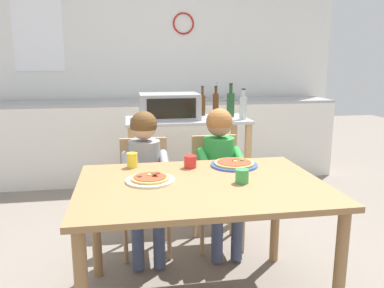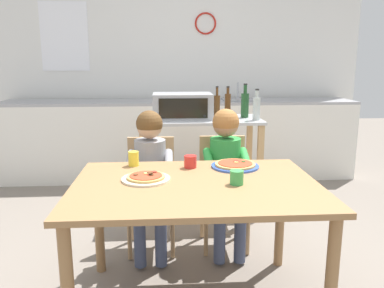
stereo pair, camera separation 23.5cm
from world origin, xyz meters
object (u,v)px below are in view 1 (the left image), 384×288
at_px(kitchen_island_cart, 187,150).
at_px(bottle_clear_vinegar, 216,106).
at_px(child_in_grey_shirt, 145,167).
at_px(bottle_tall_green_wine, 231,104).
at_px(dining_chair_right, 216,182).
at_px(bottle_brown_beer, 243,107).
at_px(bottle_slim_sauce, 202,104).
at_px(drinking_cup_red, 190,162).
at_px(dining_table, 201,199).
at_px(child_in_green_shirt, 221,162).
at_px(dining_chair_left, 145,186).
at_px(pizza_plate_blue_rimmed, 234,164).
at_px(drinking_cup_green, 242,176).
at_px(toaster_oven, 169,106).
at_px(drinking_cup_yellow, 132,160).
at_px(pizza_plate_cream, 150,179).

xyz_separation_m(kitchen_island_cart, bottle_clear_vinegar, (0.21, -0.19, 0.42)).
relative_size(kitchen_island_cart, child_in_grey_shirt, 1.06).
relative_size(bottle_tall_green_wine, dining_chair_right, 0.38).
xyz_separation_m(bottle_brown_beer, bottle_slim_sauce, (-0.31, 0.29, -0.00)).
distance_m(bottle_brown_beer, drinking_cup_red, 1.20).
xyz_separation_m(dining_table, child_in_green_shirt, (0.27, 0.64, 0.03)).
bearing_deg(dining_chair_left, dining_table, -70.16).
height_order(bottle_slim_sauce, dining_chair_left, bottle_slim_sauce).
bearing_deg(drinking_cup_red, pizza_plate_blue_rimmed, -1.77).
bearing_deg(dining_table, bottle_slim_sauce, 78.61).
distance_m(bottle_brown_beer, child_in_green_shirt, 0.81).
height_order(bottle_brown_beer, drinking_cup_green, bottle_brown_beer).
height_order(toaster_oven, child_in_grey_shirt, toaster_oven).
bearing_deg(child_in_grey_shirt, pizza_plate_blue_rimmed, -31.44).
xyz_separation_m(bottle_slim_sauce, bottle_clear_vinegar, (0.04, -0.36, 0.02)).
relative_size(dining_chair_left, child_in_grey_shirt, 0.80).
distance_m(kitchen_island_cart, bottle_tall_green_wine, 0.58).
bearing_deg(kitchen_island_cart, drinking_cup_green, -87.38).
bearing_deg(child_in_green_shirt, dining_chair_left, 168.72).
height_order(bottle_tall_green_wine, pizza_plate_blue_rimmed, bottle_tall_green_wine).
xyz_separation_m(toaster_oven, drinking_cup_yellow, (-0.35, -1.06, -0.20)).
bearing_deg(dining_table, dining_chair_right, 70.72).
bearing_deg(drinking_cup_yellow, pizza_plate_blue_rimmed, -6.94).
relative_size(bottle_clear_vinegar, child_in_grey_shirt, 0.29).
height_order(kitchen_island_cart, pizza_plate_blue_rimmed, kitchen_island_cart).
distance_m(child_in_grey_shirt, drinking_cup_yellow, 0.29).
height_order(bottle_clear_vinegar, drinking_cup_green, bottle_clear_vinegar).
bearing_deg(pizza_plate_cream, bottle_slim_sauce, 68.73).
height_order(pizza_plate_blue_rimmed, drinking_cup_green, drinking_cup_green).
bearing_deg(kitchen_island_cart, bottle_tall_green_wine, 5.94).
distance_m(bottle_clear_vinegar, child_in_grey_shirt, 0.94).
xyz_separation_m(bottle_tall_green_wine, bottle_clear_vinegar, (-0.19, -0.23, 0.01)).
relative_size(bottle_brown_beer, pizza_plate_cream, 1.00).
height_order(bottle_clear_vinegar, child_in_grey_shirt, bottle_clear_vinegar).
distance_m(bottle_tall_green_wine, dining_table, 1.60).
xyz_separation_m(bottle_slim_sauce, pizza_plate_cream, (-0.59, -1.52, -0.23)).
height_order(dining_table, drinking_cup_yellow, drinking_cup_yellow).
bearing_deg(bottle_slim_sauce, bottle_brown_beer, -43.72).
distance_m(kitchen_island_cart, child_in_grey_shirt, 0.90).
distance_m(kitchen_island_cart, dining_chair_right, 0.67).
bearing_deg(bottle_slim_sauce, kitchen_island_cart, -135.31).
xyz_separation_m(kitchen_island_cart, bottle_brown_beer, (0.48, -0.12, 0.40)).
height_order(dining_table, drinking_cup_green, drinking_cup_green).
bearing_deg(dining_chair_left, drinking_cup_green, -58.31).
bearing_deg(pizza_plate_cream, kitchen_island_cart, 72.74).
bearing_deg(child_in_green_shirt, dining_chair_right, 90.00).
distance_m(bottle_slim_sauce, dining_chair_right, 0.96).
height_order(drinking_cup_green, drinking_cup_red, same).
relative_size(dining_table, dining_chair_right, 1.63).
distance_m(dining_chair_left, drinking_cup_red, 0.59).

